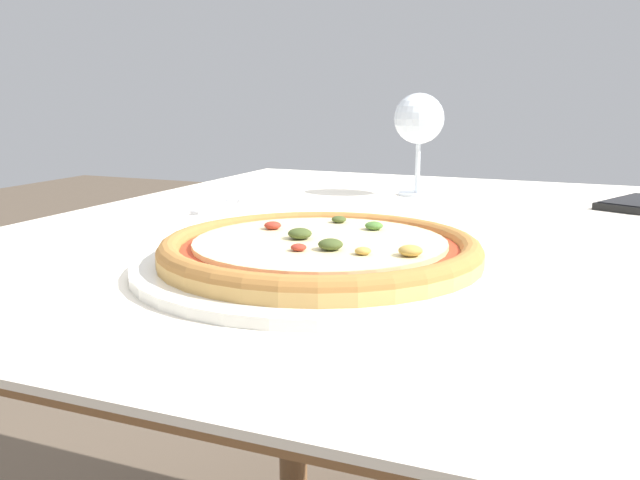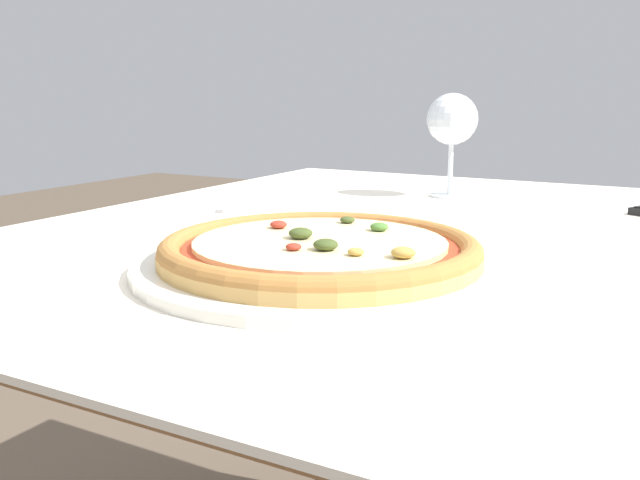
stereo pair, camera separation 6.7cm
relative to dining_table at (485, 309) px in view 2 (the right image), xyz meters
name	(u,v)px [view 2 (the right image)]	position (x,y,z in m)	size (l,w,h in m)	color
dining_table	(485,309)	(0.00, 0.00, 0.00)	(1.10, 1.08, 0.71)	brown
pizza_plate	(320,254)	(-0.10, -0.23, 0.10)	(0.35, 0.35, 0.04)	white
fork	(254,202)	(-0.38, 0.07, 0.09)	(0.03, 0.17, 0.00)	silver
wine_glass_far_left	(452,122)	(-0.14, 0.29, 0.21)	(0.08, 0.08, 0.16)	silver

